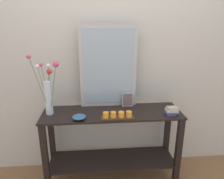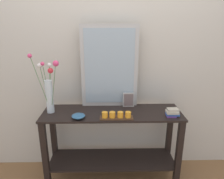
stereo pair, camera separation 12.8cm
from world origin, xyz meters
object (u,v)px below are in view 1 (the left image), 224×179
(console_table, at_px, (112,138))
(tall_vase_left, at_px, (48,91))
(decorative_bowl, at_px, (79,117))
(candle_tray, at_px, (117,116))
(book_stack, at_px, (172,111))
(mirror_leaning, at_px, (108,67))
(picture_frame_small, at_px, (128,99))

(console_table, relative_size, tall_vase_left, 2.32)
(decorative_bowl, bearing_deg, console_table, 23.53)
(candle_tray, distance_m, book_stack, 0.55)
(console_table, relative_size, mirror_leaning, 1.64)
(console_table, height_order, mirror_leaning, mirror_leaning)
(book_stack, bearing_deg, picture_frame_small, 148.09)
(tall_vase_left, height_order, picture_frame_small, tall_vase_left)
(book_stack, bearing_deg, decorative_bowl, -178.17)
(mirror_leaning, distance_m, picture_frame_small, 0.41)
(candle_tray, xyz_separation_m, book_stack, (0.55, 0.04, 0.01))
(tall_vase_left, bearing_deg, decorative_bowl, -26.31)
(tall_vase_left, distance_m, picture_frame_small, 0.83)
(candle_tray, bearing_deg, console_table, 104.68)
(tall_vase_left, bearing_deg, candle_tray, -13.33)
(picture_frame_small, bearing_deg, mirror_leaning, 168.10)
(tall_vase_left, xyz_separation_m, candle_tray, (0.66, -0.16, -0.22))
(tall_vase_left, distance_m, decorative_bowl, 0.40)
(candle_tray, bearing_deg, picture_frame_small, 63.86)
(candle_tray, xyz_separation_m, decorative_bowl, (-0.36, 0.01, -0.00))
(tall_vase_left, bearing_deg, mirror_leaning, 16.32)
(candle_tray, distance_m, decorative_bowl, 0.36)
(picture_frame_small, bearing_deg, tall_vase_left, -170.64)
(mirror_leaning, xyz_separation_m, candle_tray, (0.06, -0.33, -0.40))
(picture_frame_small, relative_size, decorative_bowl, 1.22)
(mirror_leaning, relative_size, tall_vase_left, 1.41)
(mirror_leaning, bearing_deg, tall_vase_left, -163.68)
(candle_tray, bearing_deg, decorative_bowl, 178.51)
(mirror_leaning, bearing_deg, book_stack, -25.83)
(mirror_leaning, bearing_deg, console_table, -82.80)
(console_table, distance_m, tall_vase_left, 0.84)
(console_table, bearing_deg, tall_vase_left, 179.43)
(console_table, height_order, tall_vase_left, tall_vase_left)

